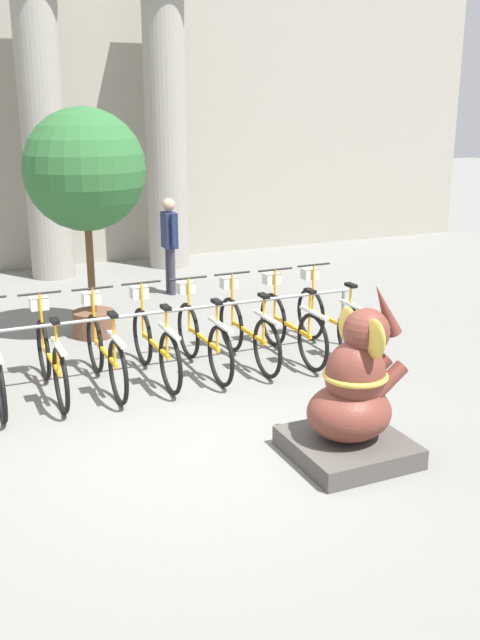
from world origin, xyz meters
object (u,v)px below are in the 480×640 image
at_px(bicycle_4, 155,343).
at_px(bicycle_8, 330,318).
at_px(bicycle_5, 202,337).
at_px(elephant_statue, 353,400).
at_px(potted_tree, 85,174).
at_px(bicycle_2, 51,358).
at_px(person_pedestrian, 169,238).
at_px(bicycle_7, 291,325).
at_px(bicycle_3, 105,351).
at_px(bicycle_6, 247,330).

relative_size(bicycle_4, bicycle_8, 1.00).
distance_m(bicycle_5, elephant_statue, 2.65).
xyz_separation_m(elephant_statue, potted_tree, (-1.29, 4.47, 1.66)).
bearing_deg(bicycle_2, potted_tree, 64.29).
distance_m(bicycle_2, bicycle_4, 1.19).
height_order(bicycle_8, person_pedestrian, person_pedestrian).
height_order(bicycle_4, bicycle_8, same).
height_order(bicycle_2, person_pedestrian, person_pedestrian).
relative_size(elephant_statue, potted_tree, 0.53).
distance_m(bicycle_5, bicycle_8, 1.78).
bearing_deg(bicycle_7, bicycle_2, 179.98).
distance_m(bicycle_4, bicycle_8, 2.37).
bearing_deg(elephant_statue, bicycle_2, 130.11).
bearing_deg(elephant_statue, person_pedestrian, 86.04).
bearing_deg(elephant_statue, bicycle_3, 121.76).
bearing_deg(bicycle_3, bicycle_6, 1.45).
relative_size(bicycle_2, bicycle_6, 1.00).
xyz_separation_m(bicycle_3, elephant_statue, (1.60, -2.58, 0.12)).
bearing_deg(bicycle_6, potted_tree, 128.62).
bearing_deg(potted_tree, bicycle_6, -51.38).
xyz_separation_m(bicycle_3, bicycle_7, (2.37, 0.02, 0.00)).
distance_m(bicycle_6, elephant_statue, 2.64).
distance_m(bicycle_5, bicycle_6, 0.59).
height_order(bicycle_7, elephant_statue, elephant_statue).
xyz_separation_m(bicycle_3, bicycle_6, (1.78, 0.05, 0.00)).
distance_m(bicycle_7, potted_tree, 3.31).
distance_m(bicycle_7, elephant_statue, 2.72).
relative_size(bicycle_6, bicycle_7, 1.00).
height_order(bicycle_3, potted_tree, potted_tree).
bearing_deg(bicycle_4, bicycle_7, -0.51).
bearing_deg(potted_tree, bicycle_4, -81.23).
bearing_deg(person_pedestrian, bicycle_3, -119.03).
relative_size(bicycle_3, bicycle_6, 1.00).
relative_size(bicycle_2, person_pedestrian, 1.09).
height_order(bicycle_4, potted_tree, potted_tree).
height_order(bicycle_4, bicycle_5, same).
distance_m(bicycle_7, bicycle_8, 0.59).
distance_m(bicycle_3, bicycle_6, 1.78).
relative_size(bicycle_3, person_pedestrian, 1.09).
height_order(bicycle_7, person_pedestrian, person_pedestrian).
xyz_separation_m(bicycle_5, bicycle_6, (0.59, 0.02, 0.00)).
xyz_separation_m(bicycle_5, bicycle_8, (1.78, 0.03, 0.00)).
distance_m(bicycle_6, person_pedestrian, 3.67).
xyz_separation_m(bicycle_3, person_pedestrian, (2.03, 3.66, 0.54)).
relative_size(elephant_statue, person_pedestrian, 1.00).
bearing_deg(bicycle_5, bicycle_7, -0.41).
bearing_deg(potted_tree, elephant_statue, -73.88).
height_order(bicycle_5, potted_tree, potted_tree).
bearing_deg(bicycle_6, bicycle_2, -179.37).
xyz_separation_m(bicycle_5, potted_tree, (-0.88, 1.86, 1.78)).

